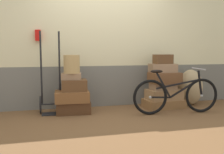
{
  "coord_description": "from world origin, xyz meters",
  "views": [
    {
      "loc": [
        -1.08,
        -4.1,
        1.11
      ],
      "look_at": [
        0.03,
        0.24,
        0.64
      ],
      "focal_mm": 39.95,
      "sensor_mm": 36.0,
      "label": 1
    }
  ],
  "objects_px": {
    "suitcase_5": "(164,94)",
    "suitcase_1": "(72,96)",
    "suitcase_0": "(74,107)",
    "suitcase_6": "(163,86)",
    "suitcase_7": "(165,78)",
    "suitcase_9": "(163,59)",
    "suitcase_2": "(74,85)",
    "suitcase_4": "(164,103)",
    "suitcase_3": "(71,76)",
    "burlap_sack": "(190,87)",
    "luggage_trolley": "(51,95)",
    "bicycle": "(176,95)",
    "wicker_basket": "(72,64)",
    "suitcase_8": "(163,68)"
  },
  "relations": [
    {
      "from": "suitcase_2",
      "to": "suitcase_5",
      "type": "height_order",
      "value": "suitcase_2"
    },
    {
      "from": "suitcase_2",
      "to": "luggage_trolley",
      "type": "xyz_separation_m",
      "value": [
        -0.4,
        0.1,
        -0.18
      ]
    },
    {
      "from": "suitcase_0",
      "to": "suitcase_5",
      "type": "bearing_deg",
      "value": 3.72
    },
    {
      "from": "suitcase_0",
      "to": "suitcase_8",
      "type": "bearing_deg",
      "value": 4.85
    },
    {
      "from": "suitcase_4",
      "to": "suitcase_8",
      "type": "distance_m",
      "value": 0.7
    },
    {
      "from": "suitcase_2",
      "to": "suitcase_3",
      "type": "relative_size",
      "value": 1.27
    },
    {
      "from": "suitcase_0",
      "to": "suitcase_6",
      "type": "distance_m",
      "value": 1.78
    },
    {
      "from": "suitcase_0",
      "to": "luggage_trolley",
      "type": "xyz_separation_m",
      "value": [
        -0.39,
        0.08,
        0.22
      ]
    },
    {
      "from": "bicycle",
      "to": "suitcase_3",
      "type": "bearing_deg",
      "value": 164.03
    },
    {
      "from": "suitcase_7",
      "to": "suitcase_9",
      "type": "distance_m",
      "value": 0.37
    },
    {
      "from": "suitcase_8",
      "to": "burlap_sack",
      "type": "relative_size",
      "value": 0.68
    },
    {
      "from": "suitcase_6",
      "to": "suitcase_9",
      "type": "xyz_separation_m",
      "value": [
        -0.0,
        0.03,
        0.53
      ]
    },
    {
      "from": "suitcase_9",
      "to": "bicycle",
      "type": "bearing_deg",
      "value": -91.87
    },
    {
      "from": "burlap_sack",
      "to": "suitcase_4",
      "type": "bearing_deg",
      "value": -171.11
    },
    {
      "from": "suitcase_1",
      "to": "suitcase_3",
      "type": "bearing_deg",
      "value": 94.48
    },
    {
      "from": "suitcase_1",
      "to": "suitcase_5",
      "type": "distance_m",
      "value": 1.79
    },
    {
      "from": "suitcase_0",
      "to": "suitcase_2",
      "type": "bearing_deg",
      "value": -57.56
    },
    {
      "from": "suitcase_3",
      "to": "suitcase_7",
      "type": "height_order",
      "value": "suitcase_3"
    },
    {
      "from": "suitcase_2",
      "to": "suitcase_1",
      "type": "bearing_deg",
      "value": -163.99
    },
    {
      "from": "suitcase_4",
      "to": "suitcase_7",
      "type": "bearing_deg",
      "value": -95.86
    },
    {
      "from": "suitcase_1",
      "to": "suitcase_3",
      "type": "height_order",
      "value": "suitcase_3"
    },
    {
      "from": "suitcase_5",
      "to": "suitcase_0",
      "type": "bearing_deg",
      "value": 174.55
    },
    {
      "from": "burlap_sack",
      "to": "suitcase_1",
      "type": "bearing_deg",
      "value": -177.18
    },
    {
      "from": "suitcase_0",
      "to": "wicker_basket",
      "type": "distance_m",
      "value": 0.78
    },
    {
      "from": "suitcase_3",
      "to": "suitcase_2",
      "type": "bearing_deg",
      "value": -26.37
    },
    {
      "from": "suitcase_5",
      "to": "luggage_trolley",
      "type": "xyz_separation_m",
      "value": [
        -2.15,
        0.1,
        0.06
      ]
    },
    {
      "from": "suitcase_0",
      "to": "wicker_basket",
      "type": "height_order",
      "value": "wicker_basket"
    },
    {
      "from": "wicker_basket",
      "to": "burlap_sack",
      "type": "height_order",
      "value": "wicker_basket"
    },
    {
      "from": "suitcase_2",
      "to": "suitcase_3",
      "type": "xyz_separation_m",
      "value": [
        -0.05,
        0.03,
        0.16
      ]
    },
    {
      "from": "suitcase_7",
      "to": "suitcase_6",
      "type": "bearing_deg",
      "value": 123.76
    },
    {
      "from": "suitcase_8",
      "to": "suitcase_5",
      "type": "bearing_deg",
      "value": -56.33
    },
    {
      "from": "suitcase_8",
      "to": "burlap_sack",
      "type": "height_order",
      "value": "suitcase_8"
    },
    {
      "from": "suitcase_5",
      "to": "suitcase_1",
      "type": "bearing_deg",
      "value": 175.78
    },
    {
      "from": "suitcase_7",
      "to": "suitcase_9",
      "type": "bearing_deg",
      "value": 109.11
    },
    {
      "from": "luggage_trolley",
      "to": "suitcase_0",
      "type": "bearing_deg",
      "value": -10.96
    },
    {
      "from": "burlap_sack",
      "to": "suitcase_6",
      "type": "bearing_deg",
      "value": -171.24
    },
    {
      "from": "suitcase_1",
      "to": "suitcase_3",
      "type": "xyz_separation_m",
      "value": [
        -0.0,
        0.04,
        0.35
      ]
    },
    {
      "from": "suitcase_2",
      "to": "suitcase_4",
      "type": "bearing_deg",
      "value": 4.11
    },
    {
      "from": "suitcase_3",
      "to": "suitcase_8",
      "type": "xyz_separation_m",
      "value": [
        1.78,
        0.01,
        0.12
      ]
    },
    {
      "from": "suitcase_6",
      "to": "suitcase_9",
      "type": "bearing_deg",
      "value": 96.69
    },
    {
      "from": "suitcase_7",
      "to": "suitcase_0",
      "type": "bearing_deg",
      "value": 177.5
    },
    {
      "from": "suitcase_9",
      "to": "bicycle",
      "type": "height_order",
      "value": "suitcase_9"
    },
    {
      "from": "suitcase_5",
      "to": "suitcase_6",
      "type": "xyz_separation_m",
      "value": [
        -0.02,
        0.0,
        0.16
      ]
    },
    {
      "from": "suitcase_6",
      "to": "wicker_basket",
      "type": "bearing_deg",
      "value": 179.21
    },
    {
      "from": "suitcase_7",
      "to": "suitcase_9",
      "type": "relative_size",
      "value": 1.63
    },
    {
      "from": "suitcase_8",
      "to": "suitcase_9",
      "type": "height_order",
      "value": "suitcase_9"
    },
    {
      "from": "suitcase_5",
      "to": "suitcase_8",
      "type": "distance_m",
      "value": 0.52
    },
    {
      "from": "wicker_basket",
      "to": "bicycle",
      "type": "distance_m",
      "value": 1.93
    },
    {
      "from": "suitcase_3",
      "to": "suitcase_6",
      "type": "xyz_separation_m",
      "value": [
        1.78,
        -0.02,
        -0.24
      ]
    },
    {
      "from": "suitcase_6",
      "to": "luggage_trolley",
      "type": "xyz_separation_m",
      "value": [
        -2.14,
        0.1,
        -0.1
      ]
    }
  ]
}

